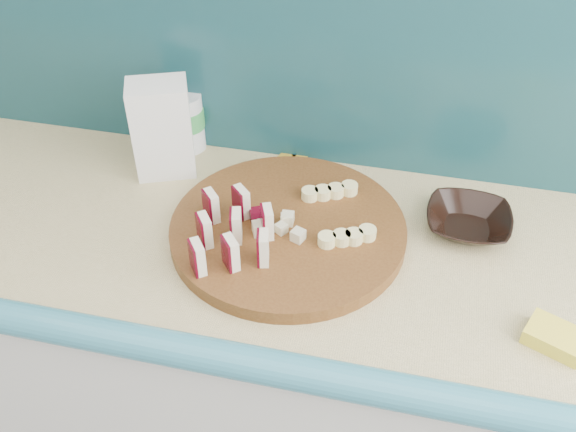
# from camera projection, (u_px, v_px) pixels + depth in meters

# --- Properties ---
(kitchen_counter) EXTENTS (2.20, 0.63, 0.91)m
(kitchen_counter) POSITION_uv_depth(u_px,v_px,m) (220.00, 367.00, 1.56)
(kitchen_counter) COLOR silver
(kitchen_counter) RESTS_ON ground
(backsplash) EXTENTS (2.20, 0.02, 0.50)m
(backsplash) POSITION_uv_depth(u_px,v_px,m) (240.00, 47.00, 1.33)
(backsplash) COLOR teal
(backsplash) RESTS_ON kitchen_counter
(cutting_board) EXTENTS (0.61, 0.61, 0.03)m
(cutting_board) POSITION_uv_depth(u_px,v_px,m) (288.00, 229.00, 1.24)
(cutting_board) COLOR #49280F
(cutting_board) RESTS_ON kitchen_counter
(apple_wedges) EXTENTS (0.16, 0.21, 0.06)m
(apple_wedges) POSITION_uv_depth(u_px,v_px,m) (231.00, 230.00, 1.17)
(apple_wedges) COLOR #F6E7C5
(apple_wedges) RESTS_ON cutting_board
(apple_chunks) EXTENTS (0.07, 0.07, 0.02)m
(apple_chunks) POSITION_uv_depth(u_px,v_px,m) (274.00, 222.00, 1.22)
(apple_chunks) COLOR beige
(apple_chunks) RESTS_ON cutting_board
(banana_slices) EXTENTS (0.17, 0.19, 0.02)m
(banana_slices) POSITION_uv_depth(u_px,v_px,m) (338.00, 213.00, 1.24)
(banana_slices) COLOR #EADD8F
(banana_slices) RESTS_ON cutting_board
(brown_bowl) EXTENTS (0.17, 0.17, 0.04)m
(brown_bowl) POSITION_uv_depth(u_px,v_px,m) (468.00, 222.00, 1.25)
(brown_bowl) COLOR black
(brown_bowl) RESTS_ON kitchen_counter
(flour_bag) EXTENTS (0.15, 0.13, 0.21)m
(flour_bag) POSITION_uv_depth(u_px,v_px,m) (162.00, 129.00, 1.35)
(flour_bag) COLOR white
(flour_bag) RESTS_ON kitchen_counter
(canister) EXTENTS (0.08, 0.08, 0.14)m
(canister) POSITION_uv_depth(u_px,v_px,m) (186.00, 121.00, 1.44)
(canister) COLOR silver
(canister) RESTS_ON kitchen_counter
(sponge) EXTENTS (0.11, 0.10, 0.03)m
(sponge) POSITION_uv_depth(u_px,v_px,m) (556.00, 338.00, 1.04)
(sponge) COLOR yellow
(sponge) RESTS_ON kitchen_counter
(banana_peel) EXTENTS (0.22, 0.18, 0.01)m
(banana_peel) POSITION_uv_depth(u_px,v_px,m) (298.00, 172.00, 1.41)
(banana_peel) COLOR gold
(banana_peel) RESTS_ON kitchen_counter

